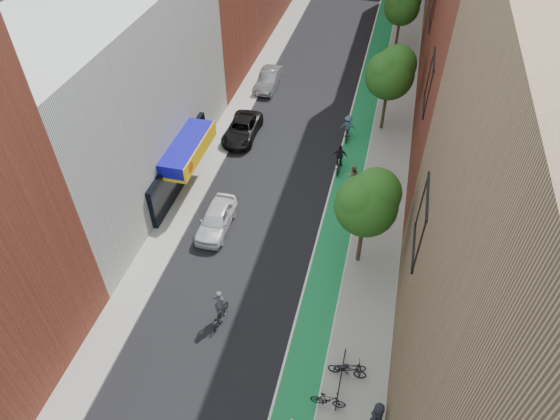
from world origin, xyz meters
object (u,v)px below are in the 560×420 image
Objects in this scene: cyclist_lane_far at (348,129)px; cyclist_lead at (220,311)px; cyclist_lane_mid at (339,161)px; parked_car_white at (216,219)px; parked_car_black at (242,129)px; pedestrian at (378,416)px; parked_car_silver at (269,79)px; cyclist_lane_near at (352,179)px.

cyclist_lead is at bearing 74.98° from cyclist_lane_far.
cyclist_lane_far is (0.00, 3.88, 0.14)m from cyclist_lane_mid.
parked_car_white is 0.88× the size of parked_car_black.
cyclist_lead is 9.17m from pedestrian.
parked_car_silver is 30.29m from pedestrian.
cyclist_lane_far reaches higher than cyclist_lane_near.
cyclist_lane_far reaches higher than parked_car_black.
cyclist_lead is (3.82, -24.02, 0.03)m from parked_car_silver.
cyclist_lane_far is at bearing -39.49° from parked_car_silver.
cyclist_lane_far is 21.92m from pedestrian.
parked_car_black is 2.69× the size of pedestrian.
parked_car_white is at bearing 32.17° from cyclist_lane_near.
parked_car_silver is at bearing -134.67° from pedestrian.
cyclist_lane_mid is at bearing -53.19° from parked_car_silver.
parked_car_silver is at bearing -77.33° from cyclist_lead.
cyclist_lane_near is at bearing 36.19° from parked_car_white.
pedestrian is (4.40, -17.59, 0.30)m from cyclist_lane_mid.
cyclist_lane_near reaches higher than pedestrian.
parked_car_silver is (-1.37, 17.65, -0.01)m from parked_car_white.
cyclist_lane_mid is 3.88m from cyclist_lane_far.
parked_car_black is at bearing -73.08° from cyclist_lead.
cyclist_lead is (3.82, -16.18, 0.08)m from parked_car_black.
pedestrian is (4.40, -21.47, 0.16)m from cyclist_lane_far.
cyclist_lane_mid reaches higher than cyclist_lane_far.
cyclist_lane_near reaches higher than parked_car_silver.
cyclist_lane_far is at bearing -146.84° from pedestrian.
parked_car_black is 1.11× the size of parked_car_silver.
parked_car_white is 2.37× the size of pedestrian.
cyclist_lane_mid is (6.43, 7.52, 0.03)m from parked_car_white.
parked_car_white is 9.50m from cyclist_lane_near.
cyclist_lane_near reaches higher than parked_car_black.
cyclist_lane_far is at bearing 11.11° from parked_car_black.
cyclist_lead reaches higher than parked_car_black.
pedestrian reaches higher than parked_car_white.
parked_car_white is at bearing 48.78° from cyclist_lane_mid.
parked_car_black is 7.96m from cyclist_lane_far.
cyclist_lane_near is at bearing 99.02° from cyclist_lane_far.
cyclist_lead is at bearing -77.07° from parked_car_black.
cyclist_lane_far reaches higher than parked_car_silver.
cyclist_lead is at bearing -92.27° from pedestrian.
parked_car_black is 2.18× the size of cyclist_lead.
parked_car_silver is at bearing -58.00° from cyclist_lane_near.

